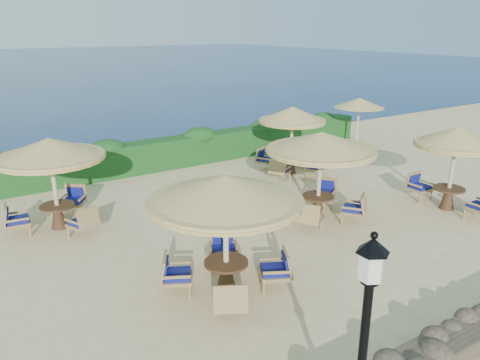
# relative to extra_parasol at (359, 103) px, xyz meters

# --- Properties ---
(ground) EXTENTS (120.00, 120.00, 0.00)m
(ground) POSITION_rel_extra_parasol_xyz_m (-7.80, -5.20, -2.17)
(ground) COLOR beige
(ground) RESTS_ON ground
(hedge) EXTENTS (18.00, 0.90, 1.20)m
(hedge) POSITION_rel_extra_parasol_xyz_m (-7.80, 2.00, -1.57)
(hedge) COLOR #133D15
(hedge) RESTS_ON ground
(extra_parasol) EXTENTS (2.30, 2.30, 2.41)m
(extra_parasol) POSITION_rel_extra_parasol_xyz_m (0.00, 0.00, 0.00)
(extra_parasol) COLOR #CDB690
(extra_parasol) RESTS_ON ground
(cafe_set_0) EXTENTS (3.30, 3.30, 2.65)m
(cafe_set_0) POSITION_rel_extra_parasol_xyz_m (-11.73, -7.39, -0.24)
(cafe_set_0) COLOR #CDB690
(cafe_set_0) RESTS_ON ground
(cafe_set_1) EXTENTS (3.24, 3.24, 2.65)m
(cafe_set_1) POSITION_rel_extra_parasol_xyz_m (-7.26, -5.37, -0.25)
(cafe_set_1) COLOR #CDB690
(cafe_set_1) RESTS_ON ground
(cafe_set_2) EXTENTS (2.49, 2.80, 2.65)m
(cafe_set_2) POSITION_rel_extra_parasol_xyz_m (-3.32, -7.07, -0.23)
(cafe_set_2) COLOR #CDB690
(cafe_set_2) RESTS_ON ground
(cafe_set_3) EXTENTS (2.96, 2.96, 2.65)m
(cafe_set_3) POSITION_rel_extra_parasol_xyz_m (-14.02, -1.90, -0.22)
(cafe_set_3) COLOR #CDB690
(cafe_set_3) RESTS_ON ground
(cafe_set_4) EXTENTS (2.79, 2.79, 2.65)m
(cafe_set_4) POSITION_rel_extra_parasol_xyz_m (-5.12, -1.42, -0.42)
(cafe_set_4) COLOR #CDB690
(cafe_set_4) RESTS_ON ground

